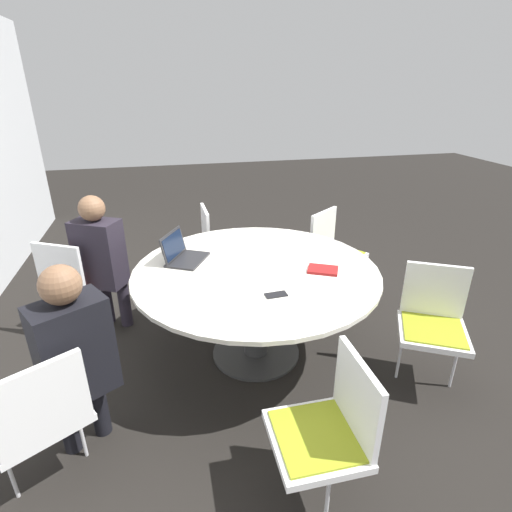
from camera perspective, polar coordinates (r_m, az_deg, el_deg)
name	(u,v)px	position (r m, az deg, el deg)	size (l,w,h in m)	color
ground_plane	(256,353)	(3.27, 0.00, -13.67)	(16.00, 16.00, 0.00)	black
conference_table	(256,285)	(2.94, 0.00, -4.23)	(1.77, 1.77, 0.75)	#333333
chair_0	(73,278)	(3.62, -24.64, -2.86)	(0.58, 0.59, 0.84)	white
chair_1	(39,413)	(2.35, -28.60, -19.09)	(0.59, 0.59, 0.84)	white
chair_2	(329,425)	(2.07, 10.41, -22.70)	(0.44, 0.42, 0.84)	white
chair_3	(433,318)	(3.02, 24.00, -8.08)	(0.58, 0.59, 0.84)	white
chair_4	(333,248)	(3.96, 10.98, 1.19)	(0.60, 0.60, 0.84)	white
chair_5	(219,240)	(4.09, -5.35, 2.26)	(0.45, 0.43, 0.84)	white
person_0	(101,255)	(3.46, -21.27, 0.10)	(0.36, 0.42, 1.19)	#231E28
person_1	(74,351)	(2.34, -24.53, -12.30)	(0.37, 0.42, 1.19)	black
laptop	(182,254)	(3.05, -10.55, 0.33)	(0.41, 0.38, 0.21)	#232326
spiral_notebook	(323,270)	(2.88, 9.54, -1.95)	(0.23, 0.26, 0.02)	maroon
cell_phone	(276,295)	(2.54, 2.89, -5.55)	(0.08, 0.14, 0.01)	black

